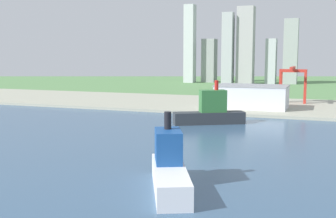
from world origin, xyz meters
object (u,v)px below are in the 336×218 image
object	(u,v)px
ferry_boat	(169,168)
warehouse_main	(252,96)
port_crane_red	(293,77)
container_barge	(210,112)

from	to	relation	value
ferry_boat	warehouse_main	distance (m)	236.23
port_crane_red	warehouse_main	world-z (taller)	port_crane_red
ferry_boat	container_barge	size ratio (longest dim) A/B	0.93
ferry_boat	warehouse_main	size ratio (longest dim) A/B	0.75
port_crane_red	warehouse_main	bearing A→B (deg)	-120.13
container_barge	port_crane_red	world-z (taller)	port_crane_red
port_crane_red	ferry_boat	bearing A→B (deg)	-94.30
ferry_boat	port_crane_red	bearing A→B (deg)	85.70
container_barge	port_crane_red	distance (m)	147.38
ferry_boat	container_barge	world-z (taller)	container_barge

